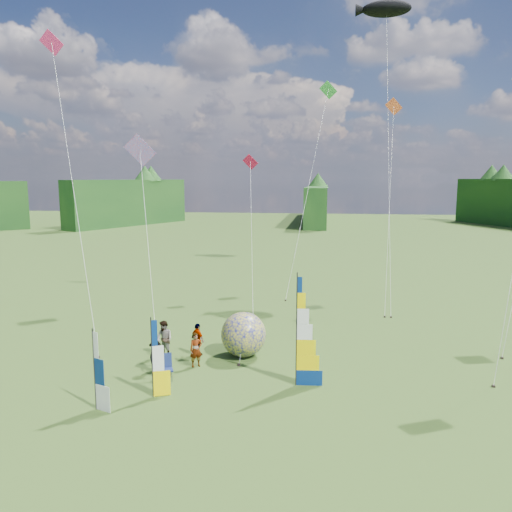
# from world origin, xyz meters

# --- Properties ---
(ground) EXTENTS (220.00, 220.00, 0.00)m
(ground) POSITION_xyz_m (0.00, 0.00, 0.00)
(ground) COLOR #557C2D
(ground) RESTS_ON ground
(treeline_ring) EXTENTS (210.00, 210.00, 8.00)m
(treeline_ring) POSITION_xyz_m (0.00, 0.00, 4.00)
(treeline_ring) COLOR #265019
(treeline_ring) RESTS_ON ground
(feather_banner_main) EXTENTS (1.30, 0.21, 4.77)m
(feather_banner_main) POSITION_xyz_m (0.84, 3.29, 2.39)
(feather_banner_main) COLOR navy
(feather_banner_main) RESTS_ON ground
(side_banner_left) EXTENTS (0.88, 0.42, 3.23)m
(side_banner_left) POSITION_xyz_m (-4.86, 1.32, 1.62)
(side_banner_left) COLOR #F9D800
(side_banner_left) RESTS_ON ground
(side_banner_far) EXTENTS (0.91, 0.42, 3.12)m
(side_banner_far) POSITION_xyz_m (-6.67, -0.06, 1.56)
(side_banner_far) COLOR white
(side_banner_far) RESTS_ON ground
(bol_inflatable) EXTENTS (2.31, 2.31, 2.25)m
(bol_inflatable) POSITION_xyz_m (-1.99, 6.50, 1.12)
(bol_inflatable) COLOR #0A0C72
(bol_inflatable) RESTS_ON ground
(spectator_a) EXTENTS (0.72, 0.65, 1.65)m
(spectator_a) POSITION_xyz_m (-3.98, 4.81, 0.82)
(spectator_a) COLOR #66594C
(spectator_a) RESTS_ON ground
(spectator_b) EXTENTS (1.00, 0.82, 1.84)m
(spectator_b) POSITION_xyz_m (-5.87, 5.82, 0.92)
(spectator_b) COLOR #66594C
(spectator_b) RESTS_ON ground
(spectator_c) EXTENTS (0.40, 0.99, 1.51)m
(spectator_c) POSITION_xyz_m (-5.65, 3.86, 0.75)
(spectator_c) COLOR #66594C
(spectator_c) RESTS_ON ground
(spectator_d) EXTENTS (1.00, 0.92, 1.65)m
(spectator_d) POSITION_xyz_m (-4.29, 6.28, 0.82)
(spectator_d) COLOR #66594C
(spectator_d) RESTS_ON ground
(camp_chair) EXTENTS (0.88, 0.88, 1.15)m
(camp_chair) POSITION_xyz_m (-4.89, 3.01, 0.58)
(camp_chair) COLOR #13204C
(camp_chair) RESTS_ON ground
(kite_whale) EXTENTS (7.64, 16.57, 24.33)m
(kite_whale) POSITION_xyz_m (6.32, 20.82, 12.16)
(kite_whale) COLOR black
(kite_whale) RESTS_ON ground
(kite_rainbow_delta) EXTENTS (9.94, 13.65, 12.62)m
(kite_rainbow_delta) POSITION_xyz_m (-9.07, 12.49, 6.31)
(kite_rainbow_delta) COLOR #FF4050
(kite_rainbow_delta) RESTS_ON ground
(small_kite_red) EXTENTS (4.00, 10.58, 11.07)m
(small_kite_red) POSITION_xyz_m (-3.14, 16.85, 5.54)
(small_kite_red) COLOR red
(small_kite_red) RESTS_ON ground
(small_kite_orange) EXTENTS (3.18, 8.78, 15.03)m
(small_kite_orange) POSITION_xyz_m (6.23, 18.02, 7.52)
(small_kite_orange) COLOR #FB602E
(small_kite_orange) RESTS_ON ground
(small_kite_pink) EXTENTS (8.13, 9.28, 17.86)m
(small_kite_pink) POSITION_xyz_m (-11.60, 8.34, 8.93)
(small_kite_pink) COLOR #EE296F
(small_kite_pink) RESTS_ON ground
(small_kite_green) EXTENTS (5.45, 12.06, 17.58)m
(small_kite_green) POSITION_xyz_m (0.52, 22.89, 8.79)
(small_kite_green) COLOR green
(small_kite_green) RESTS_ON ground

